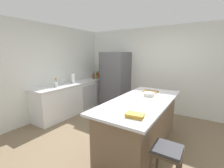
% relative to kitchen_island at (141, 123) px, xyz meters
% --- Properties ---
extents(ground_plane, '(7.20, 7.20, 0.00)m').
position_rel_kitchen_island_xyz_m(ground_plane, '(-0.39, -0.10, -0.47)').
color(ground_plane, '#7A664C').
extents(wall_rear, '(6.00, 0.10, 2.60)m').
position_rel_kitchen_island_xyz_m(wall_rear, '(-0.39, 2.15, 0.83)').
color(wall_rear, silver).
rests_on(wall_rear, ground_plane).
extents(wall_left, '(0.10, 6.00, 2.60)m').
position_rel_kitchen_island_xyz_m(wall_left, '(-2.84, -0.10, 0.83)').
color(wall_left, silver).
rests_on(wall_left, ground_plane).
extents(counter_run_left, '(0.64, 2.68, 0.91)m').
position_rel_kitchen_island_xyz_m(counter_run_left, '(-2.49, 0.67, -0.02)').
color(counter_run_left, white).
rests_on(counter_run_left, ground_plane).
extents(kitchen_island, '(0.98, 2.25, 0.93)m').
position_rel_kitchen_island_xyz_m(kitchen_island, '(0.00, 0.00, 0.00)').
color(kitchen_island, '#7A6047').
rests_on(kitchen_island, ground_plane).
extents(refrigerator, '(0.81, 0.79, 1.85)m').
position_rel_kitchen_island_xyz_m(refrigerator, '(-1.63, 1.72, 0.45)').
color(refrigerator, '#56565B').
rests_on(refrigerator, ground_plane).
extents(bar_stool, '(0.36, 0.36, 0.66)m').
position_rel_kitchen_island_xyz_m(bar_stool, '(0.69, -0.84, 0.06)').
color(bar_stool, '#473828').
rests_on(bar_stool, ground_plane).
extents(sink_faucet, '(0.15, 0.05, 0.30)m').
position_rel_kitchen_island_xyz_m(sink_faucet, '(-2.53, 0.27, 0.59)').
color(sink_faucet, silver).
rests_on(sink_faucet, counter_run_left).
extents(flower_vase, '(0.09, 0.09, 0.27)m').
position_rel_kitchen_island_xyz_m(flower_vase, '(-2.44, -0.03, 0.53)').
color(flower_vase, silver).
rests_on(flower_vase, counter_run_left).
extents(paper_towel_roll, '(0.14, 0.14, 0.31)m').
position_rel_kitchen_island_xyz_m(paper_towel_roll, '(-2.50, 0.64, 0.57)').
color(paper_towel_roll, gray).
rests_on(paper_towel_roll, counter_run_left).
extents(hot_sauce_bottle, '(0.05, 0.05, 0.24)m').
position_rel_kitchen_island_xyz_m(hot_sauce_bottle, '(-2.50, 1.90, 0.53)').
color(hot_sauce_bottle, red).
rests_on(hot_sauce_bottle, counter_run_left).
extents(soda_bottle, '(0.07, 0.07, 0.34)m').
position_rel_kitchen_island_xyz_m(soda_bottle, '(-2.47, 1.80, 0.58)').
color(soda_bottle, silver).
rests_on(soda_bottle, counter_run_left).
extents(olive_oil_bottle, '(0.05, 0.05, 0.29)m').
position_rel_kitchen_island_xyz_m(olive_oil_bottle, '(-2.43, 1.71, 0.55)').
color(olive_oil_bottle, olive).
rests_on(olive_oil_bottle, counter_run_left).
extents(whiskey_bottle, '(0.08, 0.08, 0.25)m').
position_rel_kitchen_island_xyz_m(whiskey_bottle, '(-2.49, 1.61, 0.53)').
color(whiskey_bottle, brown).
rests_on(whiskey_bottle, counter_run_left).
extents(cookbook_stack, '(0.27, 0.18, 0.05)m').
position_rel_kitchen_island_xyz_m(cookbook_stack, '(0.22, -0.80, 0.49)').
color(cookbook_stack, gold).
rests_on(cookbook_stack, kitchen_island).
extents(mixing_bowl, '(0.22, 0.22, 0.07)m').
position_rel_kitchen_island_xyz_m(mixing_bowl, '(0.02, 0.35, 0.50)').
color(mixing_bowl, silver).
rests_on(mixing_bowl, kitchen_island).
extents(cutting_board, '(0.34, 0.24, 0.02)m').
position_rel_kitchen_island_xyz_m(cutting_board, '(-0.08, 0.73, 0.47)').
color(cutting_board, '#9E7042').
rests_on(cutting_board, kitchen_island).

